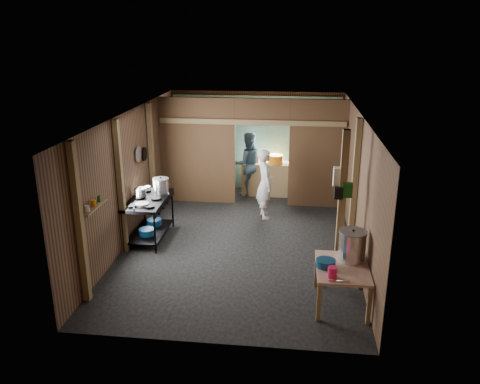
# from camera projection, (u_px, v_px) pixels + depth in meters

# --- Properties ---
(floor) EXTENTS (4.50, 7.00, 0.00)m
(floor) POSITION_uv_depth(u_px,v_px,m) (241.00, 239.00, 9.92)
(floor) COLOR #292929
(floor) RESTS_ON ground
(ceiling) EXTENTS (4.50, 7.00, 0.00)m
(ceiling) POSITION_uv_depth(u_px,v_px,m) (241.00, 114.00, 9.09)
(ceiling) COLOR #2E2C2A
(ceiling) RESTS_ON ground
(wall_back) EXTENTS (4.50, 0.00, 2.60)m
(wall_back) POSITION_uv_depth(u_px,v_px,m) (256.00, 141.00, 12.80)
(wall_back) COLOR brown
(wall_back) RESTS_ON ground
(wall_front) EXTENTS (4.50, 0.00, 2.60)m
(wall_front) POSITION_uv_depth(u_px,v_px,m) (211.00, 258.00, 6.21)
(wall_front) COLOR brown
(wall_front) RESTS_ON ground
(wall_left) EXTENTS (0.00, 7.00, 2.60)m
(wall_left) POSITION_uv_depth(u_px,v_px,m) (131.00, 175.00, 9.75)
(wall_left) COLOR brown
(wall_left) RESTS_ON ground
(wall_right) EXTENTS (0.00, 7.00, 2.60)m
(wall_right) POSITION_uv_depth(u_px,v_px,m) (357.00, 183.00, 9.26)
(wall_right) COLOR brown
(wall_right) RESTS_ON ground
(partition_left) EXTENTS (1.85, 0.10, 2.60)m
(partition_left) POSITION_uv_depth(u_px,v_px,m) (198.00, 151.00, 11.72)
(partition_left) COLOR brown
(partition_left) RESTS_ON floor
(partition_right) EXTENTS (1.35, 0.10, 2.60)m
(partition_right) POSITION_uv_depth(u_px,v_px,m) (317.00, 154.00, 11.40)
(partition_right) COLOR brown
(partition_right) RESTS_ON floor
(partition_header) EXTENTS (1.30, 0.10, 0.60)m
(partition_header) POSITION_uv_depth(u_px,v_px,m) (262.00, 111.00, 11.23)
(partition_header) COLOR brown
(partition_header) RESTS_ON wall_back
(turquoise_panel) EXTENTS (4.40, 0.06, 2.50)m
(turquoise_panel) POSITION_uv_depth(u_px,v_px,m) (256.00, 143.00, 12.76)
(turquoise_panel) COLOR #80C4B7
(turquoise_panel) RESTS_ON wall_back
(back_counter) EXTENTS (1.20, 0.50, 0.85)m
(back_counter) POSITION_uv_depth(u_px,v_px,m) (265.00, 178.00, 12.53)
(back_counter) COLOR olive
(back_counter) RESTS_ON floor
(wall_clock) EXTENTS (0.20, 0.03, 0.20)m
(wall_clock) POSITION_uv_depth(u_px,v_px,m) (266.00, 119.00, 12.49)
(wall_clock) COLOR silver
(wall_clock) RESTS_ON wall_back
(post_left_a) EXTENTS (0.10, 0.12, 2.60)m
(post_left_a) POSITION_uv_depth(u_px,v_px,m) (80.00, 224.00, 7.30)
(post_left_a) COLOR olive
(post_left_a) RESTS_ON floor
(post_left_b) EXTENTS (0.10, 0.12, 2.60)m
(post_left_b) POSITION_uv_depth(u_px,v_px,m) (121.00, 188.00, 8.99)
(post_left_b) COLOR olive
(post_left_b) RESTS_ON floor
(post_left_c) EXTENTS (0.10, 0.12, 2.60)m
(post_left_c) POSITION_uv_depth(u_px,v_px,m) (152.00, 160.00, 10.87)
(post_left_c) COLOR olive
(post_left_c) RESTS_ON floor
(post_right) EXTENTS (0.10, 0.12, 2.60)m
(post_right) POSITION_uv_depth(u_px,v_px,m) (354.00, 186.00, 9.08)
(post_right) COLOR olive
(post_right) RESTS_ON floor
(post_free) EXTENTS (0.12, 0.12, 2.60)m
(post_free) POSITION_uv_depth(u_px,v_px,m) (341.00, 206.00, 8.08)
(post_free) COLOR olive
(post_free) RESTS_ON floor
(cross_beam) EXTENTS (4.40, 0.12, 0.12)m
(cross_beam) POSITION_uv_depth(u_px,v_px,m) (252.00, 122.00, 11.29)
(cross_beam) COLOR olive
(cross_beam) RESTS_ON wall_left
(pan_lid_big) EXTENTS (0.03, 0.34, 0.34)m
(pan_lid_big) POSITION_uv_depth(u_px,v_px,m) (138.00, 154.00, 10.01)
(pan_lid_big) COLOR gray
(pan_lid_big) RESTS_ON wall_left
(pan_lid_small) EXTENTS (0.03, 0.30, 0.30)m
(pan_lid_small) POSITION_uv_depth(u_px,v_px,m) (144.00, 154.00, 10.42)
(pan_lid_small) COLOR black
(pan_lid_small) RESTS_ON wall_left
(wall_shelf) EXTENTS (0.14, 0.80, 0.03)m
(wall_shelf) POSITION_uv_depth(u_px,v_px,m) (94.00, 207.00, 7.73)
(wall_shelf) COLOR olive
(wall_shelf) RESTS_ON wall_left
(jar_white) EXTENTS (0.07, 0.07, 0.10)m
(jar_white) POSITION_uv_depth(u_px,v_px,m) (87.00, 209.00, 7.48)
(jar_white) COLOR silver
(jar_white) RESTS_ON wall_shelf
(jar_yellow) EXTENTS (0.08, 0.08, 0.10)m
(jar_yellow) POSITION_uv_depth(u_px,v_px,m) (94.00, 203.00, 7.71)
(jar_yellow) COLOR orange
(jar_yellow) RESTS_ON wall_shelf
(jar_green) EXTENTS (0.06, 0.06, 0.10)m
(jar_green) POSITION_uv_depth(u_px,v_px,m) (99.00, 199.00, 7.92)
(jar_green) COLOR #135513
(jar_green) RESTS_ON wall_shelf
(bag_white) EXTENTS (0.22, 0.15, 0.32)m
(bag_white) POSITION_uv_depth(u_px,v_px,m) (340.00, 177.00, 8.01)
(bag_white) COLOR silver
(bag_white) RESTS_ON post_free
(bag_green) EXTENTS (0.16, 0.12, 0.24)m
(bag_green) POSITION_uv_depth(u_px,v_px,m) (347.00, 190.00, 7.92)
(bag_green) COLOR #135513
(bag_green) RESTS_ON post_free
(bag_black) EXTENTS (0.14, 0.10, 0.20)m
(bag_black) POSITION_uv_depth(u_px,v_px,m) (339.00, 193.00, 7.93)
(bag_black) COLOR black
(bag_black) RESTS_ON post_free
(gas_range) EXTENTS (0.76, 1.47, 0.87)m
(gas_range) POSITION_uv_depth(u_px,v_px,m) (149.00, 219.00, 9.83)
(gas_range) COLOR black
(gas_range) RESTS_ON floor
(prep_table) EXTENTS (0.80, 1.10, 0.65)m
(prep_table) POSITION_uv_depth(u_px,v_px,m) (341.00, 285.00, 7.49)
(prep_table) COLOR tan
(prep_table) RESTS_ON floor
(stove_pot_large) EXTENTS (0.38, 0.38, 0.34)m
(stove_pot_large) POSITION_uv_depth(u_px,v_px,m) (161.00, 186.00, 10.01)
(stove_pot_large) COLOR silver
(stove_pot_large) RESTS_ON gas_range
(stove_pot_med) EXTENTS (0.25, 0.25, 0.22)m
(stove_pot_med) POSITION_uv_depth(u_px,v_px,m) (141.00, 193.00, 9.75)
(stove_pot_med) COLOR silver
(stove_pot_med) RESTS_ON gas_range
(stove_saucepan) EXTENTS (0.18, 0.18, 0.09)m
(stove_saucepan) POSITION_uv_depth(u_px,v_px,m) (147.00, 188.00, 10.18)
(stove_saucepan) COLOR silver
(stove_saucepan) RESTS_ON gas_range
(frying_pan) EXTENTS (0.42, 0.55, 0.06)m
(frying_pan) POSITION_uv_depth(u_px,v_px,m) (142.00, 204.00, 9.33)
(frying_pan) COLOR gray
(frying_pan) RESTS_ON gas_range
(blue_tub_front) EXTENTS (0.31, 0.31, 0.13)m
(blue_tub_front) POSITION_uv_depth(u_px,v_px,m) (147.00, 232.00, 9.71)
(blue_tub_front) COLOR navy
(blue_tub_front) RESTS_ON gas_range
(blue_tub_back) EXTENTS (0.31, 0.31, 0.12)m
(blue_tub_back) POSITION_uv_depth(u_px,v_px,m) (154.00, 222.00, 10.20)
(blue_tub_back) COLOR navy
(blue_tub_back) RESTS_ON gas_range
(stock_pot) EXTENTS (0.57, 0.57, 0.51)m
(stock_pot) POSITION_uv_depth(u_px,v_px,m) (352.00, 246.00, 7.53)
(stock_pot) COLOR silver
(stock_pot) RESTS_ON prep_table
(wash_basin) EXTENTS (0.38, 0.38, 0.11)m
(wash_basin) POSITION_uv_depth(u_px,v_px,m) (326.00, 263.00, 7.38)
(wash_basin) COLOR navy
(wash_basin) RESTS_ON prep_table
(pink_bucket) EXTENTS (0.14, 0.14, 0.17)m
(pink_bucket) POSITION_uv_depth(u_px,v_px,m) (332.00, 272.00, 7.04)
(pink_bucket) COLOR #E51A57
(pink_bucket) RESTS_ON prep_table
(knife) EXTENTS (0.30, 0.08, 0.01)m
(knife) POSITION_uv_depth(u_px,v_px,m) (339.00, 281.00, 6.95)
(knife) COLOR silver
(knife) RESTS_ON prep_table
(yellow_tub) EXTENTS (0.39, 0.39, 0.22)m
(yellow_tub) POSITION_uv_depth(u_px,v_px,m) (275.00, 159.00, 12.33)
(yellow_tub) COLOR orange
(yellow_tub) RESTS_ON back_counter
(red_cup) EXTENTS (0.12, 0.12, 0.14)m
(red_cup) POSITION_uv_depth(u_px,v_px,m) (257.00, 160.00, 12.40)
(red_cup) COLOR #B5333C
(red_cup) RESTS_ON back_counter
(cook) EXTENTS (0.53, 0.67, 1.60)m
(cook) POSITION_uv_depth(u_px,v_px,m) (265.00, 184.00, 10.87)
(cook) COLOR silver
(cook) RESTS_ON floor
(worker_back) EXTENTS (0.96, 0.84, 1.65)m
(worker_back) POSITION_uv_depth(u_px,v_px,m) (248.00, 164.00, 12.40)
(worker_back) COLOR #3E6072
(worker_back) RESTS_ON floor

